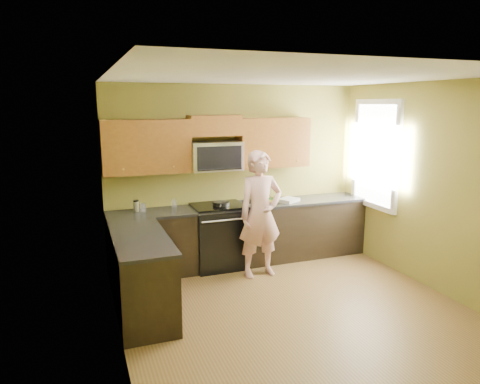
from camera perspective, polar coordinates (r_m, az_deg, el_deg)
name	(u,v)px	position (r m, az deg, el deg)	size (l,w,h in m)	color
floor	(294,309)	(5.50, 6.95, -14.78)	(4.00, 4.00, 0.00)	brown
ceiling	(300,76)	(4.95, 7.72, 14.58)	(4.00, 4.00, 0.00)	white
wall_back	(236,173)	(6.85, -0.49, 2.43)	(4.00, 4.00, 0.00)	olive
wall_front	(427,254)	(3.47, 22.96, -7.40)	(4.00, 4.00, 0.00)	olive
wall_left	(115,214)	(4.50, -15.89, -2.76)	(4.00, 4.00, 0.00)	olive
wall_right	(435,187)	(6.23, 23.83, 0.54)	(4.00, 4.00, 0.00)	olive
cabinet_back_run	(243,235)	(6.78, 0.40, -5.56)	(4.00, 0.60, 0.88)	black
cabinet_left_run	(141,276)	(5.37, -12.68, -10.48)	(0.60, 1.60, 0.88)	black
countertop_back	(243,206)	(6.65, 0.44, -1.80)	(4.00, 0.62, 0.04)	black
countertop_left	(140,238)	(5.22, -12.79, -5.78)	(0.62, 1.60, 0.04)	black
stove	(219,236)	(6.62, -2.77, -5.68)	(0.76, 0.65, 0.95)	black
microwave	(215,170)	(6.52, -3.19, 2.84)	(0.76, 0.40, 0.42)	silver
upper_cab_left	(147,173)	(6.34, -11.87, 2.37)	(1.22, 0.33, 0.75)	brown
upper_cab_right	(272,167)	(6.89, 4.21, 3.29)	(1.12, 0.33, 0.75)	brown
upper_cab_over_mw	(214,126)	(6.49, -3.35, 8.57)	(0.76, 0.33, 0.30)	brown
window	(376,154)	(7.07, 17.14, 4.65)	(0.06, 1.06, 1.66)	white
woman	(260,214)	(6.19, 2.66, -2.89)	(0.65, 0.43, 1.78)	#D5716A
frying_pan	(221,205)	(6.47, -2.45, -1.72)	(0.24, 0.43, 0.06)	black
butter_tub	(271,202)	(6.83, 4.07, -1.31)	(0.13, 0.13, 0.09)	yellow
toast_slice	(270,202)	(6.80, 3.87, -1.28)	(0.11, 0.11, 0.01)	#B27F47
napkin_a	(252,206)	(6.44, 1.55, -1.79)	(0.11, 0.12, 0.06)	silver
napkin_b	(267,200)	(6.80, 3.45, -1.06)	(0.12, 0.13, 0.07)	silver
dish_towel	(289,200)	(6.88, 6.29, -1.03)	(0.30, 0.24, 0.05)	silver
travel_mug	(136,212)	(6.39, -13.23, -2.48)	(0.08, 0.08, 0.16)	silver
glass_a	(142,208)	(6.32, -12.53, -2.02)	(0.07, 0.07, 0.12)	silver
glass_b	(143,207)	(6.35, -12.36, -1.97)	(0.07, 0.07, 0.12)	silver
glass_c	(174,203)	(6.53, -8.52, -1.46)	(0.07, 0.07, 0.12)	silver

